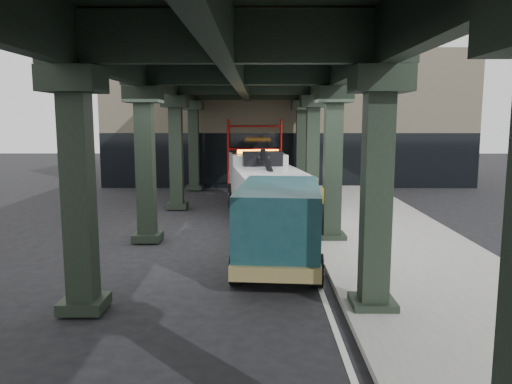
{
  "coord_description": "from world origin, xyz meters",
  "views": [
    {
      "loc": [
        0.23,
        -13.92,
        3.98
      ],
      "look_at": [
        0.15,
        1.72,
        1.7
      ],
      "focal_mm": 35.0,
      "sensor_mm": 36.0,
      "label": 1
    }
  ],
  "objects": [
    {
      "name": "scaffolding",
      "position": [
        0.0,
        14.64,
        2.11
      ],
      "size": [
        3.08,
        0.88,
        4.0
      ],
      "color": "#B5130E",
      "rests_on": "ground"
    },
    {
      "name": "sidewalk",
      "position": [
        4.5,
        2.0,
        0.07
      ],
      "size": [
        5.0,
        40.0,
        0.15
      ],
      "primitive_type": "cube",
      "color": "gray",
      "rests_on": "ground"
    },
    {
      "name": "ground",
      "position": [
        0.0,
        0.0,
        0.0
      ],
      "size": [
        90.0,
        90.0,
        0.0
      ],
      "primitive_type": "plane",
      "color": "black",
      "rests_on": "ground"
    },
    {
      "name": "building",
      "position": [
        2.0,
        20.0,
        4.0
      ],
      "size": [
        22.0,
        10.0,
        8.0
      ],
      "primitive_type": "cube",
      "color": "#C6B793",
      "rests_on": "ground"
    },
    {
      "name": "lane_stripe",
      "position": [
        1.7,
        2.0,
        0.01
      ],
      "size": [
        0.12,
        38.0,
        0.01
      ],
      "primitive_type": "cube",
      "color": "silver",
      "rests_on": "ground"
    },
    {
      "name": "towed_van",
      "position": [
        0.81,
        -0.57,
        1.22
      ],
      "size": [
        2.63,
        5.75,
        2.27
      ],
      "rotation": [
        0.0,
        0.0,
        -0.08
      ],
      "color": "#103339",
      "rests_on": "ground"
    },
    {
      "name": "viaduct",
      "position": [
        -0.4,
        2.0,
        5.46
      ],
      "size": [
        7.4,
        32.0,
        6.4
      ],
      "color": "black",
      "rests_on": "ground"
    },
    {
      "name": "tow_truck",
      "position": [
        0.44,
        6.32,
        1.36
      ],
      "size": [
        3.41,
        8.74,
        2.8
      ],
      "rotation": [
        0.0,
        0.0,
        0.13
      ],
      "color": "black",
      "rests_on": "ground"
    }
  ]
}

